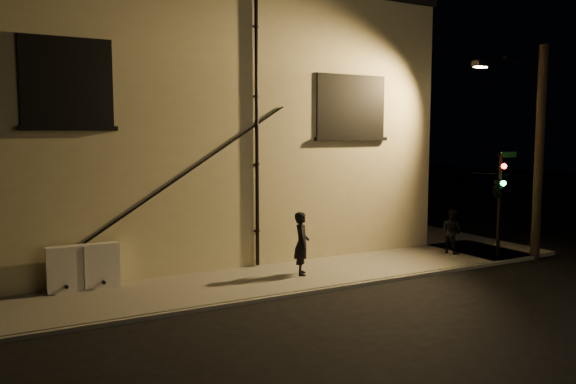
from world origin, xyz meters
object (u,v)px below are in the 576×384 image
pedestrian_a (302,243)px  streetlamp_pole (536,146)px  traffic_signal (498,187)px  utility_cabinet (84,267)px  pedestrian_b (451,231)px

pedestrian_a → streetlamp_pole: (7.94, -1.37, 2.68)m
traffic_signal → streetlamp_pole: bearing=-14.8°
utility_cabinet → traffic_signal: bearing=-10.7°
pedestrian_a → pedestrian_b: (5.85, 0.13, -0.15)m
streetlamp_pole → utility_cabinet: bearing=168.9°
utility_cabinet → pedestrian_a: bearing=-12.9°
pedestrian_a → utility_cabinet: bearing=102.5°
pedestrian_a → pedestrian_b: 5.85m
pedestrian_a → traffic_signal: size_ratio=0.53×
utility_cabinet → pedestrian_b: 11.59m
pedestrian_a → traffic_signal: (6.68, -1.03, 1.39)m
utility_cabinet → pedestrian_b: pedestrian_b is taller
pedestrian_b → pedestrian_a: bearing=82.3°
utility_cabinet → pedestrian_a: size_ratio=0.99×
pedestrian_a → streetlamp_pole: streetlamp_pole is taller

